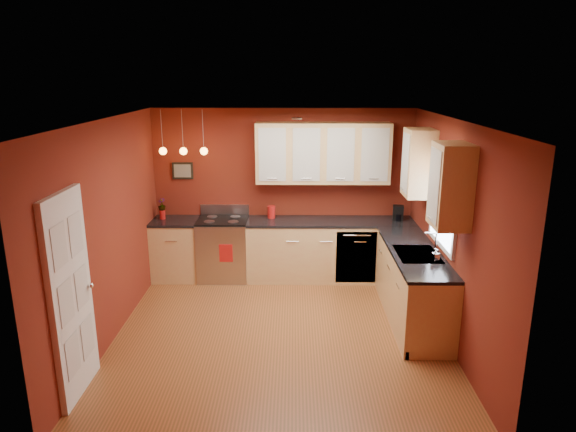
{
  "coord_description": "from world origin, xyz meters",
  "views": [
    {
      "loc": [
        0.16,
        -5.71,
        3.08
      ],
      "look_at": [
        0.09,
        1.0,
        1.23
      ],
      "focal_mm": 32.0,
      "sensor_mm": 36.0,
      "label": 1
    }
  ],
  "objects_px": {
    "soap_pump": "(435,255)",
    "coffee_maker": "(398,214)",
    "red_canister": "(271,212)",
    "gas_range": "(224,248)",
    "sink": "(417,256)"
  },
  "relations": [
    {
      "from": "coffee_maker",
      "to": "sink",
      "type": "bearing_deg",
      "value": -82.74
    },
    {
      "from": "gas_range",
      "to": "coffee_maker",
      "type": "distance_m",
      "value": 2.73
    },
    {
      "from": "gas_range",
      "to": "red_canister",
      "type": "height_order",
      "value": "red_canister"
    },
    {
      "from": "soap_pump",
      "to": "red_canister",
      "type": "bearing_deg",
      "value": 136.76
    },
    {
      "from": "soap_pump",
      "to": "coffee_maker",
      "type": "bearing_deg",
      "value": 92.82
    },
    {
      "from": "red_canister",
      "to": "soap_pump",
      "type": "height_order",
      "value": "red_canister"
    },
    {
      "from": "coffee_maker",
      "to": "soap_pump",
      "type": "distance_m",
      "value": 1.8
    },
    {
      "from": "red_canister",
      "to": "coffee_maker",
      "type": "bearing_deg",
      "value": -3.02
    },
    {
      "from": "coffee_maker",
      "to": "gas_range",
      "type": "bearing_deg",
      "value": -170.33
    },
    {
      "from": "sink",
      "to": "red_canister",
      "type": "distance_m",
      "value": 2.49
    },
    {
      "from": "red_canister",
      "to": "gas_range",
      "type": "bearing_deg",
      "value": -170.58
    },
    {
      "from": "gas_range",
      "to": "red_canister",
      "type": "relative_size",
      "value": 5.86
    },
    {
      "from": "gas_range",
      "to": "coffee_maker",
      "type": "bearing_deg",
      "value": 0.45
    },
    {
      "from": "sink",
      "to": "gas_range",
      "type": "bearing_deg",
      "value": 150.22
    },
    {
      "from": "sink",
      "to": "red_canister",
      "type": "xyz_separation_m",
      "value": [
        -1.88,
        1.62,
        0.12
      ]
    }
  ]
}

